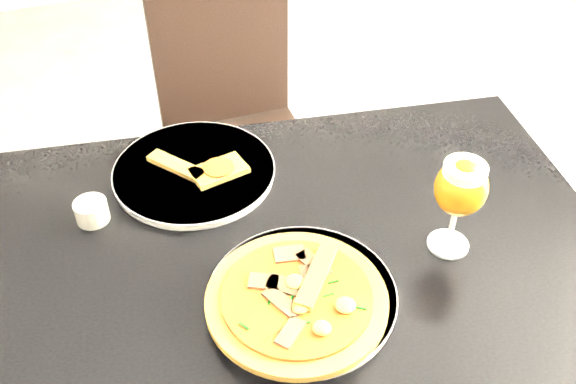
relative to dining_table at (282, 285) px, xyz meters
name	(u,v)px	position (x,y,z in m)	size (l,w,h in m)	color
dining_table	(282,285)	(0.00, 0.00, 0.00)	(1.31, 0.97, 0.75)	black
chair_far	(237,135)	(0.11, 0.72, -0.18)	(0.41, 0.41, 0.88)	black
plate_main	(302,297)	(-0.01, -0.11, 0.10)	(0.31, 0.31, 0.02)	white
pizza	(297,298)	(-0.02, -0.13, 0.12)	(0.30, 0.30, 0.03)	olive
plate_second	(194,172)	(-0.10, 0.26, 0.10)	(0.32, 0.32, 0.02)	white
crust_scraps	(205,169)	(-0.08, 0.25, 0.11)	(0.19, 0.15, 0.02)	olive
loose_crust	(243,203)	(-0.03, 0.15, 0.09)	(0.10, 0.02, 0.01)	olive
sauce_cup	(91,210)	(-0.31, 0.20, 0.11)	(0.06, 0.06, 0.04)	beige
beer_glass	(461,189)	(0.29, -0.09, 0.23)	(0.09, 0.09, 0.19)	silver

